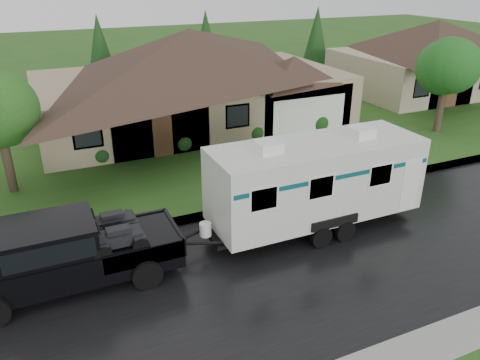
# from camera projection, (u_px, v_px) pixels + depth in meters

# --- Properties ---
(ground) EXTENTS (140.00, 140.00, 0.00)m
(ground) POSITION_uv_depth(u_px,v_px,m) (265.00, 236.00, 17.04)
(ground) COLOR #25551A
(ground) RESTS_ON ground
(road) EXTENTS (140.00, 8.00, 0.01)m
(road) POSITION_uv_depth(u_px,v_px,m) (292.00, 265.00, 15.38)
(road) COLOR black
(road) RESTS_ON ground
(curb) EXTENTS (140.00, 0.50, 0.15)m
(curb) POSITION_uv_depth(u_px,v_px,m) (240.00, 208.00, 18.89)
(curb) COLOR gray
(curb) RESTS_ON ground
(lawn) EXTENTS (140.00, 26.00, 0.15)m
(lawn) POSITION_uv_depth(u_px,v_px,m) (157.00, 122.00, 29.49)
(lawn) COLOR #25551A
(lawn) RESTS_ON ground
(house_main) EXTENTS (19.44, 10.80, 6.90)m
(house_main) POSITION_uv_depth(u_px,v_px,m) (196.00, 66.00, 27.93)
(house_main) COLOR #9C896A
(house_main) RESTS_ON lawn
(house_neighbor) EXTENTS (15.12, 9.72, 6.45)m
(house_neighbor) POSITION_uv_depth(u_px,v_px,m) (440.00, 49.00, 35.91)
(house_neighbor) COLOR tan
(house_neighbor) RESTS_ON lawn
(tree_right_green) EXTENTS (3.28, 3.28, 5.44)m
(tree_right_green) POSITION_uv_depth(u_px,v_px,m) (448.00, 67.00, 26.12)
(tree_right_green) COLOR #382B1E
(tree_right_green) RESTS_ON lawn
(shrub_row) EXTENTS (13.60, 1.00, 1.00)m
(shrub_row) POSITION_uv_depth(u_px,v_px,m) (220.00, 136.00, 25.26)
(shrub_row) COLOR #143814
(shrub_row) RESTS_ON lawn
(pickup_truck) EXTENTS (6.67, 2.54, 2.22)m
(pickup_truck) POSITION_uv_depth(u_px,v_px,m) (62.00, 252.00, 13.93)
(pickup_truck) COLOR black
(pickup_truck) RESTS_ON ground
(travel_trailer) EXTENTS (8.23, 2.89, 3.69)m
(travel_trailer) POSITION_uv_depth(u_px,v_px,m) (316.00, 179.00, 16.91)
(travel_trailer) COLOR silver
(travel_trailer) RESTS_ON ground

